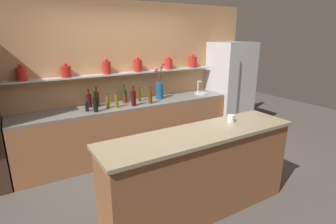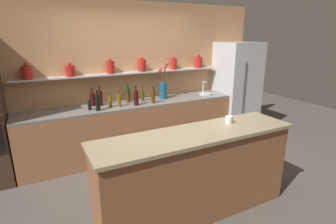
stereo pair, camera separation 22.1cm
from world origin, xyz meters
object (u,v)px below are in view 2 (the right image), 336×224
bottle_oil_3 (110,101)px  bottle_wine_10 (136,98)px  bottle_oil_6 (119,101)px  refrigerator (236,89)px  bottle_wine_0 (100,98)px  bottle_sauce_2 (128,98)px  flower_vase (163,88)px  bottle_wine_9 (128,95)px  bottle_oil_4 (142,95)px  sink_fixture (205,93)px  bottle_spirit_7 (153,96)px  bottle_sauce_8 (90,106)px  bottle_wine_5 (92,99)px  coffee_mug (229,120)px  bottle_wine_1 (98,103)px

bottle_oil_3 → bottle_wine_10: size_ratio=0.70×
bottle_oil_6 → bottle_wine_10: 0.28m
refrigerator → bottle_wine_10: (-2.25, -0.11, 0.10)m
bottle_wine_0 → bottle_sauce_2: (0.47, -0.03, -0.04)m
flower_vase → bottle_wine_9: flower_vase is taller
bottle_oil_4 → bottle_wine_9: size_ratio=0.82×
sink_fixture → bottle_spirit_7: 1.22m
flower_vase → bottle_sauce_2: bearing=178.5°
bottle_sauce_8 → bottle_wine_9: bottle_wine_9 is taller
bottle_wine_10 → sink_fixture: bearing=6.2°
sink_fixture → bottle_oil_4: (-1.31, 0.07, 0.08)m
bottle_oil_6 → bottle_sauce_2: bearing=40.8°
bottle_oil_6 → bottle_oil_4: bearing=21.2°
sink_fixture → bottle_oil_6: same height
bottle_spirit_7 → bottle_sauce_8: bottle_spirit_7 is taller
bottle_oil_6 → bottle_spirit_7: size_ratio=0.88×
bottle_oil_4 → bottle_wine_10: bearing=-131.2°
bottle_wine_9 → bottle_wine_0: bearing=-171.6°
bottle_sauce_8 → bottle_wine_10: size_ratio=0.48×
bottle_wine_0 → bottle_sauce_8: 0.29m
bottle_oil_4 → bottle_wine_5: bearing=175.5°
bottle_oil_3 → bottle_wine_0: bearing=125.1°
bottle_oil_6 → refrigerator: bearing=1.5°
bottle_sauce_2 → bottle_wine_9: 0.12m
bottle_sauce_2 → bottle_oil_6: 0.28m
bottle_sauce_2 → bottle_wine_10: bottle_wine_10 is taller
sink_fixture → bottle_sauce_2: sink_fixture is taller
bottle_oil_3 → coffee_mug: size_ratio=2.21×
bottle_wine_1 → coffee_mug: bearing=-53.3°
bottle_oil_6 → bottle_sauce_8: bottle_oil_6 is taller
refrigerator → sink_fixture: bearing=176.2°
bottle_wine_1 → bottle_wine_5: 0.33m
flower_vase → bottle_wine_5: bearing=175.9°
flower_vase → bottle_wine_10: 0.65m
refrigerator → bottle_wine_0: 2.79m
refrigerator → bottle_oil_4: (-2.05, 0.12, 0.07)m
bottle_wine_0 → bottle_wine_5: size_ratio=1.10×
flower_vase → bottle_wine_1: 1.27m
refrigerator → flower_vase: (-1.65, 0.10, 0.16)m
bottle_wine_1 → sink_fixture: bearing=5.0°
bottle_wine_5 → coffee_mug: size_ratio=2.82×
bottle_oil_4 → sink_fixture: bearing=-3.2°
sink_fixture → coffee_mug: sink_fixture is taller
refrigerator → bottle_wine_9: bearing=174.4°
sink_fixture → bottle_sauce_2: size_ratio=1.36×
sink_fixture → bottle_sauce_8: (-2.26, -0.09, 0.04)m
bottle_wine_1 → bottle_oil_3: (0.23, 0.11, -0.03)m
refrigerator → bottle_wine_1: (-2.89, -0.14, 0.09)m
refrigerator → bottle_sauce_8: size_ratio=11.71×
flower_vase → bottle_wine_5: (-1.26, 0.09, -0.09)m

